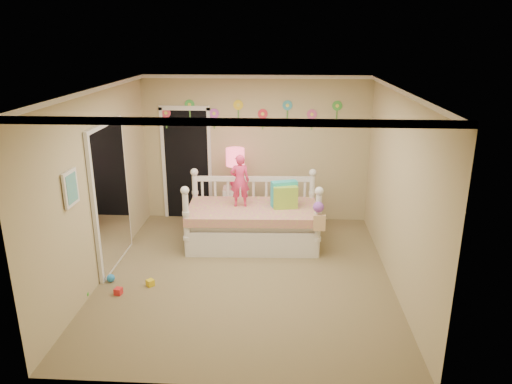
# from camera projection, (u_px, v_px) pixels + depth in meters

# --- Properties ---
(floor) EXTENTS (4.00, 4.50, 0.01)m
(floor) POSITION_uv_depth(u_px,v_px,m) (247.00, 275.00, 6.76)
(floor) COLOR #7F684C
(floor) RESTS_ON ground
(ceiling) EXTENTS (4.00, 4.50, 0.01)m
(ceiling) POSITION_uv_depth(u_px,v_px,m) (245.00, 89.00, 5.95)
(ceiling) COLOR white
(ceiling) RESTS_ON floor
(back_wall) EXTENTS (4.00, 0.01, 2.60)m
(back_wall) POSITION_uv_depth(u_px,v_px,m) (256.00, 150.00, 8.49)
(back_wall) COLOR tan
(back_wall) RESTS_ON floor
(left_wall) EXTENTS (0.01, 4.50, 2.60)m
(left_wall) POSITION_uv_depth(u_px,v_px,m) (99.00, 186.00, 6.46)
(left_wall) COLOR tan
(left_wall) RESTS_ON floor
(right_wall) EXTENTS (0.01, 4.50, 2.60)m
(right_wall) POSITION_uv_depth(u_px,v_px,m) (398.00, 191.00, 6.25)
(right_wall) COLOR tan
(right_wall) RESTS_ON floor
(crown_molding) EXTENTS (4.00, 4.50, 0.06)m
(crown_molding) POSITION_uv_depth(u_px,v_px,m) (245.00, 91.00, 5.96)
(crown_molding) COLOR white
(crown_molding) RESTS_ON ceiling
(daybed) EXTENTS (2.14, 1.21, 1.14)m
(daybed) POSITION_uv_depth(u_px,v_px,m) (253.00, 211.00, 7.63)
(daybed) COLOR white
(daybed) RESTS_ON floor
(pillow_turquoise) EXTENTS (0.44, 0.26, 0.41)m
(pillow_turquoise) POSITION_uv_depth(u_px,v_px,m) (284.00, 194.00, 7.59)
(pillow_turquoise) COLOR #28C9C3
(pillow_turquoise) RESTS_ON daybed
(pillow_lime) EXTENTS (0.39, 0.20, 0.36)m
(pillow_lime) POSITION_uv_depth(u_px,v_px,m) (285.00, 197.00, 7.50)
(pillow_lime) COLOR #91C33B
(pillow_lime) RESTS_ON daybed
(child) EXTENTS (0.33, 0.24, 0.84)m
(child) POSITION_uv_depth(u_px,v_px,m) (240.00, 181.00, 7.52)
(child) COLOR #F1366E
(child) RESTS_ON daybed
(nightstand) EXTENTS (0.45, 0.35, 0.72)m
(nightstand) POSITION_uv_depth(u_px,v_px,m) (236.00, 207.00, 8.40)
(nightstand) COLOR white
(nightstand) RESTS_ON floor
(table_lamp) EXTENTS (0.32, 0.32, 0.70)m
(table_lamp) POSITION_uv_depth(u_px,v_px,m) (235.00, 162.00, 8.14)
(table_lamp) COLOR #F6205A
(table_lamp) RESTS_ON nightstand
(closet_doorway) EXTENTS (0.90, 0.04, 2.07)m
(closet_doorway) POSITION_uv_depth(u_px,v_px,m) (187.00, 163.00, 8.63)
(closet_doorway) COLOR black
(closet_doorway) RESTS_ON back_wall
(flower_decals) EXTENTS (3.40, 0.02, 0.50)m
(flower_decals) POSITION_uv_depth(u_px,v_px,m) (250.00, 114.00, 8.28)
(flower_decals) COLOR #B2668C
(flower_decals) RESTS_ON back_wall
(mirror_closet) EXTENTS (0.07, 1.30, 2.10)m
(mirror_closet) POSITION_uv_depth(u_px,v_px,m) (111.00, 196.00, 6.82)
(mirror_closet) COLOR white
(mirror_closet) RESTS_ON left_wall
(wall_picture) EXTENTS (0.05, 0.34, 0.42)m
(wall_picture) POSITION_uv_depth(u_px,v_px,m) (71.00, 188.00, 5.53)
(wall_picture) COLOR white
(wall_picture) RESTS_ON left_wall
(hanging_bag) EXTENTS (0.20, 0.16, 0.36)m
(hanging_bag) POSITION_uv_depth(u_px,v_px,m) (318.00, 217.00, 7.02)
(hanging_bag) COLOR beige
(hanging_bag) RESTS_ON daybed
(toy_scatter) EXTENTS (1.06, 1.44, 0.11)m
(toy_scatter) POSITION_uv_depth(u_px,v_px,m) (111.00, 297.00, 6.10)
(toy_scatter) COLOR #996666
(toy_scatter) RESTS_ON floor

